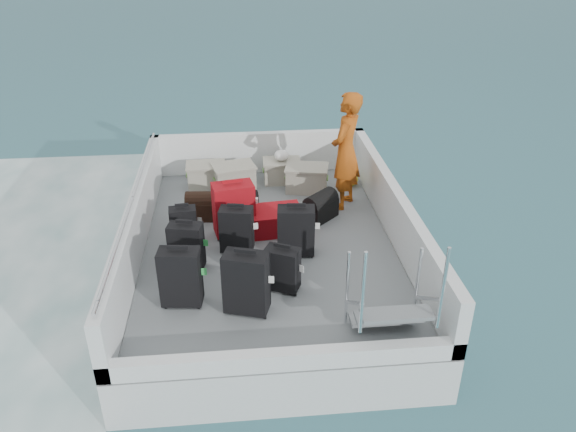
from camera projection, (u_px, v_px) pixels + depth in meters
name	position (u px, v px, depth m)	size (l,w,h in m)	color
ground	(269.00, 279.00, 7.94)	(160.00, 160.00, 0.00)	#153D4C
ferry_hull	(269.00, 261.00, 7.80)	(3.60, 5.00, 0.60)	silver
deck	(269.00, 242.00, 7.65)	(3.30, 4.70, 0.02)	slate
deck_fittings	(297.00, 228.00, 7.22)	(3.60, 5.00, 0.90)	silver
suitcase_0	(181.00, 278.00, 6.26)	(0.45, 0.26, 0.70)	black
suitcase_1	(187.00, 247.00, 6.93)	(0.41, 0.24, 0.62)	black
suitcase_2	(184.00, 226.00, 7.51)	(0.36, 0.21, 0.52)	black
suitcase_3	(246.00, 284.00, 6.14)	(0.48, 0.28, 0.73)	black
suitcase_4	(237.00, 230.00, 7.29)	(0.42, 0.25, 0.63)	black
suitcase_5	(234.00, 209.00, 7.67)	(0.55, 0.33, 0.75)	maroon
suitcase_6	(282.00, 270.00, 6.54)	(0.40, 0.23, 0.55)	black
suitcase_7	(296.00, 231.00, 7.23)	(0.47, 0.27, 0.66)	black
suitcase_8	(273.00, 220.00, 7.86)	(0.53, 0.81, 0.32)	maroon
duffel_0	(202.00, 208.00, 8.18)	(0.45, 0.30, 0.32)	black
duffel_1	(241.00, 204.00, 8.29)	(0.45, 0.30, 0.32)	black
duffel_2	(320.00, 209.00, 8.17)	(0.51, 0.30, 0.32)	black
crate_0	(206.00, 176.00, 9.16)	(0.59, 0.41, 0.36)	#9D9B89
crate_1	(234.00, 178.00, 9.06)	(0.63, 0.43, 0.38)	#9D9B89
crate_2	(282.00, 172.00, 9.32)	(0.58, 0.40, 0.35)	#9D9B89
crate_3	(307.00, 179.00, 9.01)	(0.63, 0.44, 0.38)	#9D9B89
yellow_bag	(350.00, 179.00, 9.21)	(0.28, 0.26, 0.22)	gold
white_bag	(282.00, 157.00, 9.19)	(0.24, 0.24, 0.18)	white
passenger	(346.00, 151.00, 8.22)	(0.65, 0.42, 1.76)	orange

